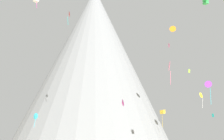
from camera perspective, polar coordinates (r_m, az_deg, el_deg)
The scene contains 13 objects.
rock_massif at distance 109.01m, azimuth -3.83°, elevation 0.09°, with size 84.35×84.35×68.59m.
kite_lime_mid at distance 88.03m, azimuth 15.52°, elevation -0.21°, with size 0.69×0.27×1.16m.
kite_yellow_mid at distance 91.10m, azimuth 17.84°, elevation -4.94°, with size 1.63×1.65×4.87m.
kite_green_high at distance 62.37m, azimuth 18.61°, elevation 13.08°, with size 1.28×1.26×1.14m.
kite_gold_low at distance 91.25m, azimuth 10.32°, elevation -8.45°, with size 1.86×1.88×5.52m.
kite_cyan_low at distance 77.54m, azimuth -15.40°, elevation -9.13°, with size 1.55×1.11×3.86m.
kite_pink_high at distance 98.04m, azimuth 11.49°, elevation 4.95°, with size 0.70×1.62×1.59m.
kite_red_high at distance 75.20m, azimuth -8.79°, elevation 11.19°, with size 0.84×1.57×3.97m.
kite_orange_high at distance 80.93m, azimuth 12.32°, elevation 8.20°, with size 1.78×0.66×1.78m.
kite_magenta_low at distance 57.51m, azimuth 2.14°, elevation -6.76°, with size 0.73×1.51×1.47m.
kite_violet_mid at distance 62.12m, azimuth 19.12°, elevation -2.87°, with size 1.57×0.97×5.02m.
kite_teal_low at distance 82.15m, azimuth 19.96°, elevation -8.72°, with size 0.49×0.50×1.01m.
kite_rainbow_mid at distance 61.71m, azimuth 11.58°, elevation 0.81°, with size 1.16×2.49×5.46m.
Camera 1 is at (-1.02, -33.44, 2.12)m, focal length 44.67 mm.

